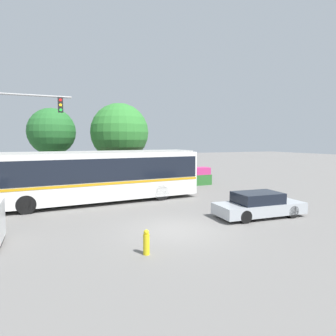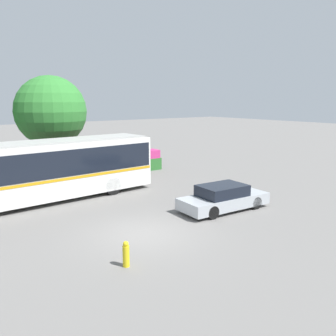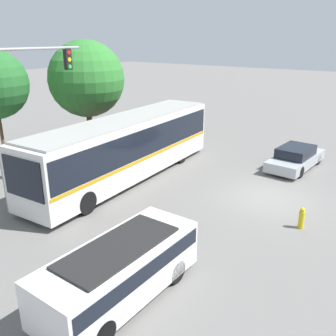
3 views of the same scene
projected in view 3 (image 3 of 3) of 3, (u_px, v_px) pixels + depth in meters
ground_plane at (268, 198)px, 16.83m from camera, size 140.00×140.00×0.00m
city_bus at (127, 144)px, 18.66m from camera, size 12.56×3.30×3.17m
sedan_foreground at (296, 158)px, 20.51m from camera, size 4.61×2.05×1.24m
suv_left_lane at (120, 268)px, 10.09m from camera, size 5.03×1.95×1.69m
traffic_light_pole at (18, 103)px, 14.87m from camera, size 4.54×0.24×6.80m
flowering_hedge at (134, 133)px, 25.13m from camera, size 10.06×1.11×1.50m
street_tree_centre at (86, 79)px, 22.79m from camera, size 4.70×4.70×6.84m
fire_hydrant at (302, 218)px, 14.06m from camera, size 0.22×0.22×0.86m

